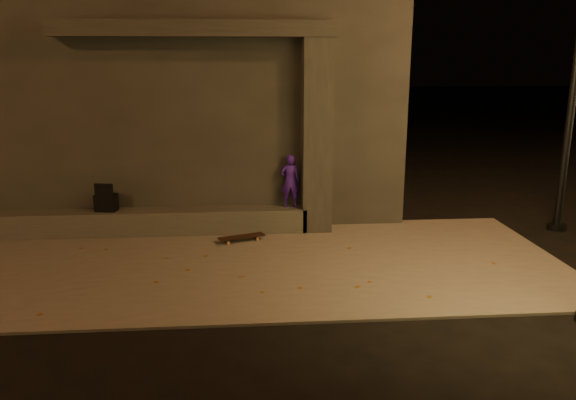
{
  "coord_description": "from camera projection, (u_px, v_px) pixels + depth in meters",
  "views": [
    {
      "loc": [
        0.32,
        -6.66,
        3.27
      ],
      "look_at": [
        1.02,
        2.0,
        1.07
      ],
      "focal_mm": 35.0,
      "sensor_mm": 36.0,
      "label": 1
    }
  ],
  "objects": [
    {
      "name": "ledge",
      "position": [
        149.0,
        221.0,
        10.66
      ],
      "size": [
        6.0,
        0.55,
        0.45
      ],
      "primitive_type": "cube",
      "color": "#4F4C47",
      "rests_on": "sidewalk"
    },
    {
      "name": "sidewalk",
      "position": [
        226.0,
        264.0,
        9.14
      ],
      "size": [
        11.0,
        4.4,
        0.04
      ],
      "primitive_type": "cube",
      "color": "#68625C",
      "rests_on": "ground"
    },
    {
      "name": "column",
      "position": [
        317.0,
        137.0,
        10.52
      ],
      "size": [
        0.55,
        0.55,
        3.6
      ],
      "primitive_type": "cube",
      "color": "#353330",
      "rests_on": "sidewalk"
    },
    {
      "name": "backpack",
      "position": [
        106.0,
        201.0,
        10.5
      ],
      "size": [
        0.42,
        0.31,
        0.55
      ],
      "rotation": [
        0.0,
        0.0,
        -0.16
      ],
      "color": "black",
      "rests_on": "ledge"
    },
    {
      "name": "building",
      "position": [
        184.0,
        88.0,
        12.77
      ],
      "size": [
        9.0,
        5.1,
        5.22
      ],
      "color": "#353330",
      "rests_on": "ground"
    },
    {
      "name": "skateboard",
      "position": [
        242.0,
        237.0,
        10.2
      ],
      "size": [
        0.87,
        0.49,
        0.09
      ],
      "rotation": [
        0.0,
        0.0,
        0.35
      ],
      "color": "black",
      "rests_on": "sidewalk"
    },
    {
      "name": "canopy",
      "position": [
        194.0,
        29.0,
        9.92
      ],
      "size": [
        5.0,
        0.7,
        0.28
      ],
      "primitive_type": "cube",
      "color": "#353330",
      "rests_on": "column"
    },
    {
      "name": "skateboarder",
      "position": [
        290.0,
        181.0,
        10.68
      ],
      "size": [
        0.38,
        0.25,
        1.03
      ],
      "primitive_type": "imported",
      "rotation": [
        0.0,
        0.0,
        3.12
      ],
      "color": "#3F19A7",
      "rests_on": "ledge"
    },
    {
      "name": "ground",
      "position": [
        222.0,
        320.0,
        7.21
      ],
      "size": [
        120.0,
        120.0,
        0.0
      ],
      "primitive_type": "plane",
      "color": "black",
      "rests_on": "ground"
    }
  ]
}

